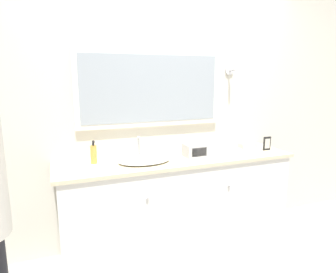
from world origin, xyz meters
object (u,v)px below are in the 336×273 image
Objects in this scene: sink_basin at (144,160)px; appliance_box at (195,150)px; soap_bottle at (94,154)px; picture_frame at (267,143)px.

appliance_box is (0.49, 0.00, 0.04)m from sink_basin.
sink_basin is 0.42m from soap_bottle.
picture_frame is (0.76, -0.04, 0.01)m from appliance_box.
soap_bottle is 0.97× the size of appliance_box.
picture_frame is (1.25, -0.04, 0.05)m from sink_basin.
picture_frame is at bearing -1.78° from sink_basin.
soap_bottle reaches higher than sink_basin.
appliance_box is (0.89, -0.11, -0.02)m from soap_bottle.
sink_basin reaches higher than picture_frame.
picture_frame is at bearing -5.21° from soap_bottle.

